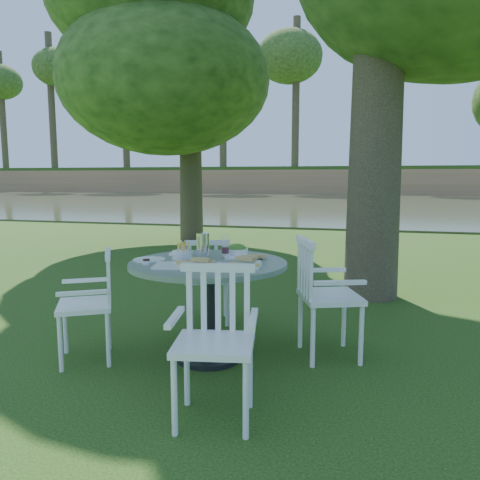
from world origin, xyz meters
name	(u,v)px	position (x,y,z in m)	size (l,w,h in m)	color
ground	(235,320)	(0.00, 0.00, 0.00)	(140.00, 140.00, 0.00)	#17350B
table	(208,282)	(0.07, -1.09, 0.66)	(1.31, 1.31, 0.84)	black
chair_ne	(319,289)	(0.96, -0.80, 0.60)	(0.63, 0.65, 1.02)	white
chair_nw	(207,275)	(-0.24, -0.20, 0.53)	(0.57, 0.55, 0.90)	white
chair_sw	(96,297)	(-0.84, -1.34, 0.54)	(0.61, 0.62, 0.92)	white
chair_se	(216,329)	(0.42, -1.96, 0.57)	(0.56, 0.54, 0.97)	white
tableware	(205,254)	(0.02, -1.01, 0.88)	(1.12, 0.86, 0.22)	white
river	(342,204)	(0.00, 23.00, 0.00)	(100.00, 28.00, 0.12)	#353D24
far_bank	(357,115)	(0.28, 41.12, 7.25)	(100.00, 18.00, 15.20)	#9C6F49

